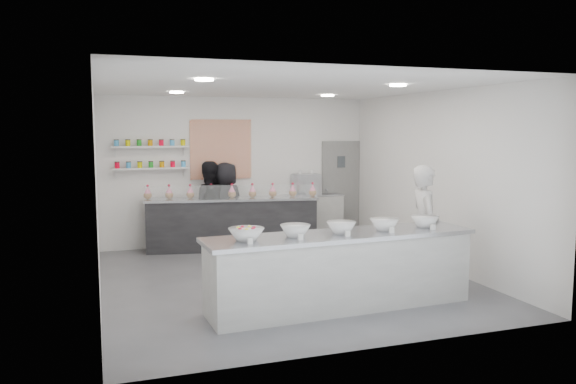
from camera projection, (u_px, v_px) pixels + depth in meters
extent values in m
plane|color=#515156|center=(284.00, 279.00, 8.87)|extent=(6.00, 6.00, 0.00)
plane|color=white|center=(284.00, 87.00, 8.54)|extent=(6.00, 6.00, 0.00)
plane|color=white|center=(238.00, 171.00, 11.53)|extent=(5.50, 0.00, 5.50)
plane|color=white|center=(97.00, 191.00, 7.82)|extent=(0.00, 6.00, 6.00)
plane|color=white|center=(436.00, 179.00, 9.58)|extent=(0.00, 6.00, 6.00)
cube|color=gray|center=(341.00, 189.00, 12.29)|extent=(0.88, 0.04, 2.10)
cube|color=#C73F07|center=(221.00, 149.00, 11.34)|extent=(1.25, 0.03, 1.20)
cube|color=silver|center=(151.00, 168.00, 10.86)|extent=(1.45, 0.22, 0.04)
cube|color=silver|center=(150.00, 147.00, 10.81)|extent=(1.45, 0.22, 0.04)
cylinder|color=white|center=(204.00, 80.00, 7.15)|extent=(0.24, 0.24, 0.02)
cylinder|color=white|center=(398.00, 85.00, 8.05)|extent=(0.24, 0.24, 0.02)
cylinder|color=white|center=(177.00, 93.00, 9.60)|extent=(0.24, 0.24, 0.02)
cylinder|color=white|center=(328.00, 96.00, 10.49)|extent=(0.24, 0.24, 0.02)
cube|color=#A4A49F|center=(341.00, 271.00, 7.40)|extent=(3.69, 1.01, 1.00)
cube|color=black|center=(232.00, 224.00, 10.99)|extent=(3.37, 1.19, 1.03)
cube|color=white|center=(233.00, 192.00, 10.63)|extent=(3.22, 0.60, 0.28)
cube|color=#A4A49F|center=(312.00, 217.00, 11.93)|extent=(1.32, 0.42, 0.98)
cube|color=#93969E|center=(306.00, 185.00, 11.81)|extent=(0.56, 0.39, 0.43)
imported|color=beige|center=(425.00, 227.00, 8.32)|extent=(0.58, 0.75, 1.83)
imported|color=black|center=(208.00, 205.00, 11.05)|extent=(0.90, 0.74, 1.73)
imported|color=black|center=(226.00, 205.00, 11.16)|extent=(0.97, 0.80, 1.71)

